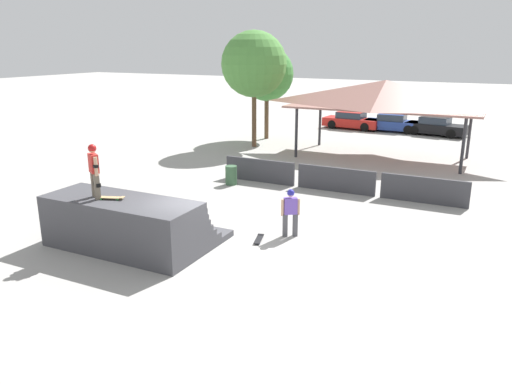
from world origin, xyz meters
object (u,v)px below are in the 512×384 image
object	(u,v)px
skater_on_deck	(94,167)
bystander_walking	(290,209)
parked_car_blue	(393,123)
skateboard_on_ground	(259,239)
parked_car_red	(352,121)
tree_far_back	(267,74)
trash_bin	(231,175)
tree_beside_pavilion	(254,64)
parked_car_black	(436,127)
skateboard_on_deck	(111,197)

from	to	relation	value
skater_on_deck	bystander_walking	world-z (taller)	skater_on_deck
bystander_walking	parked_car_blue	bearing A→B (deg)	-121.69
skateboard_on_ground	parked_car_red	size ratio (longest dim) A/B	0.20
tree_far_back	parked_car_blue	bearing A→B (deg)	43.82
trash_bin	parked_car_blue	bearing A→B (deg)	79.10
tree_beside_pavilion	tree_far_back	distance (m)	3.03
skateboard_on_ground	parked_car_red	xyz separation A→B (m)	(-3.64, 23.29, 0.54)
parked_car_black	bystander_walking	bearing A→B (deg)	-84.23
bystander_walking	skateboard_on_ground	distance (m)	1.40
skater_on_deck	bystander_walking	distance (m)	6.19
tree_far_back	parked_car_black	size ratio (longest dim) A/B	1.38
skateboard_on_ground	parked_car_blue	distance (m)	23.41
bystander_walking	tree_far_back	size ratio (longest dim) A/B	0.27
parked_car_red	parked_car_blue	distance (m)	3.01
skateboard_on_deck	parked_car_red	size ratio (longest dim) A/B	0.20
bystander_walking	tree_beside_pavilion	size ratio (longest dim) A/B	0.23
tree_beside_pavilion	parked_car_blue	xyz separation A→B (m)	(6.46, 9.61, -4.34)
tree_beside_pavilion	tree_far_back	size ratio (longest dim) A/B	1.15
tree_beside_pavilion	trash_bin	xyz separation A→B (m)	(3.01, -8.29, -4.52)
parked_car_red	parked_car_blue	size ratio (longest dim) A/B	1.06
tree_far_back	parked_car_red	size ratio (longest dim) A/B	1.39
bystander_walking	tree_beside_pavilion	world-z (taller)	tree_beside_pavilion
skateboard_on_deck	trash_bin	bearing A→B (deg)	73.82
trash_bin	parked_car_blue	world-z (taller)	parked_car_blue
skateboard_on_ground	parked_car_black	size ratio (longest dim) A/B	0.19
skater_on_deck	skateboard_on_ground	world-z (taller)	skater_on_deck
tree_far_back	parked_car_black	bearing A→B (deg)	32.63
skateboard_on_ground	tree_far_back	size ratio (longest dim) A/B	0.14
trash_bin	parked_car_black	xyz separation A→B (m)	(6.46, 17.60, 0.18)
tree_beside_pavilion	parked_car_blue	distance (m)	12.36
skater_on_deck	parked_car_red	size ratio (longest dim) A/B	0.38
bystander_walking	parked_car_blue	distance (m)	22.64
bystander_walking	parked_car_black	xyz separation A→B (m)	(1.64, 22.29, -0.34)
skateboard_on_deck	trash_bin	size ratio (longest dim) A/B	1.01
tree_far_back	skateboard_on_deck	bearing A→B (deg)	-78.29
bystander_walking	tree_far_back	world-z (taller)	tree_far_back
tree_far_back	trash_bin	bearing A→B (deg)	-72.45
parked_car_black	skater_on_deck	bearing A→B (deg)	-94.16
parked_car_blue	parked_car_black	bearing A→B (deg)	-5.15
tree_beside_pavilion	bystander_walking	bearing A→B (deg)	-58.92
parked_car_blue	skateboard_on_deck	bearing A→B (deg)	-95.95
skateboard_on_deck	bystander_walking	xyz separation A→B (m)	(4.36, 3.40, -0.72)
tree_beside_pavilion	parked_car_blue	world-z (taller)	tree_beside_pavilion
parked_car_red	skateboard_on_ground	bearing A→B (deg)	-76.13
trash_bin	skateboard_on_deck	bearing A→B (deg)	-86.76
skateboard_on_deck	bystander_walking	bearing A→B (deg)	18.51
tree_beside_pavilion	trash_bin	size ratio (longest dim) A/B	8.12
bystander_walking	skater_on_deck	bearing A→B (deg)	0.52
skateboard_on_ground	trash_bin	world-z (taller)	trash_bin
tree_beside_pavilion	parked_car_blue	bearing A→B (deg)	56.09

